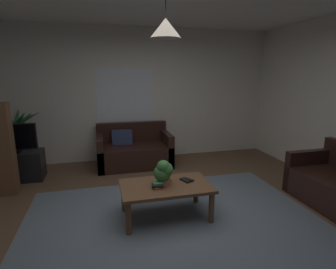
{
  "coord_description": "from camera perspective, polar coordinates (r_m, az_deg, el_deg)",
  "views": [
    {
      "loc": [
        -0.83,
        -2.95,
        1.82
      ],
      "look_at": [
        0.0,
        0.3,
        1.05
      ],
      "focal_mm": 28.94,
      "sensor_mm": 36.0,
      "label": 1
    }
  ],
  "objects": [
    {
      "name": "remote_on_table_0",
      "position": [
        3.57,
        3.54,
        -9.65
      ],
      "size": [
        0.1,
        0.17,
        0.02
      ],
      "primitive_type": "cube",
      "rotation": [
        0.0,
        0.0,
        0.37
      ],
      "color": "black",
      "rests_on": "coffee_table"
    },
    {
      "name": "floor",
      "position": [
        3.57,
        1.25,
        -17.93
      ],
      "size": [
        5.66,
        5.41,
        0.02
      ],
      "primitive_type": "cube",
      "color": "brown",
      "rests_on": "ground"
    },
    {
      "name": "tv_stand",
      "position": [
        5.35,
        -29.46,
        -5.84
      ],
      "size": [
        0.9,
        0.44,
        0.5
      ],
      "primitive_type": "cube",
      "color": "black",
      "rests_on": "ground"
    },
    {
      "name": "wall_back",
      "position": [
        5.76,
        -6.04,
        8.3
      ],
      "size": [
        5.78,
        0.06,
        2.72
      ],
      "primitive_type": "cube",
      "color": "silver",
      "rests_on": "ground"
    },
    {
      "name": "potted_palm_corner",
      "position": [
        5.69,
        -28.9,
        -1.29
      ],
      "size": [
        0.85,
        0.86,
        1.2
      ],
      "color": "#B77051",
      "rests_on": "ground"
    },
    {
      "name": "potted_plant_on_table",
      "position": [
        3.4,
        -0.91,
        -7.87
      ],
      "size": [
        0.24,
        0.22,
        0.33
      ],
      "color": "#B77051",
      "rests_on": "coffee_table"
    },
    {
      "name": "remote_on_table_1",
      "position": [
        3.61,
        4.26,
        -9.43
      ],
      "size": [
        0.13,
        0.16,
        0.02
      ],
      "primitive_type": "cube",
      "rotation": [
        0.0,
        0.0,
        3.76
      ],
      "color": "black",
      "rests_on": "coffee_table"
    },
    {
      "name": "book_on_table_2",
      "position": [
        3.35,
        -2.15,
        -10.25
      ],
      "size": [
        0.13,
        0.1,
        0.02
      ],
      "primitive_type": "cube",
      "rotation": [
        0.0,
        0.0,
        0.07
      ],
      "color": "#387247",
      "rests_on": "coffee_table"
    },
    {
      "name": "rug",
      "position": [
        3.4,
        2.2,
        -19.4
      ],
      "size": [
        3.68,
        2.98,
        0.01
      ],
      "primitive_type": "cube",
      "color": "slate",
      "rests_on": "ground"
    },
    {
      "name": "tv",
      "position": [
        5.21,
        -30.13,
        -0.66
      ],
      "size": [
        0.79,
        0.16,
        0.49
      ],
      "color": "black",
      "rests_on": "tv_stand"
    },
    {
      "name": "couch_under_window",
      "position": [
        5.44,
        -7.17,
        -3.62
      ],
      "size": [
        1.43,
        0.82,
        0.82
      ],
      "color": "black",
      "rests_on": "ground"
    },
    {
      "name": "pendant_lamp",
      "position": [
        3.21,
        -0.5,
        21.51
      ],
      "size": [
        0.35,
        0.35,
        0.52
      ],
      "color": "black"
    },
    {
      "name": "book_on_table_1",
      "position": [
        3.37,
        -2.27,
        -10.61
      ],
      "size": [
        0.15,
        0.14,
        0.03
      ],
      "primitive_type": "cube",
      "rotation": [
        0.0,
        0.0,
        -0.17
      ],
      "color": "black",
      "rests_on": "coffee_table"
    },
    {
      "name": "coffee_table",
      "position": [
        3.49,
        -0.44,
        -11.52
      ],
      "size": [
        1.13,
        0.67,
        0.44
      ],
      "color": "brown",
      "rests_on": "ground"
    },
    {
      "name": "window_pane",
      "position": [
        5.7,
        -9.02,
        8.1
      ],
      "size": [
        1.15,
        0.01,
        1.09
      ],
      "primitive_type": "cube",
      "color": "white"
    },
    {
      "name": "book_on_table_0",
      "position": [
        3.37,
        -2.22,
        -11.05
      ],
      "size": [
        0.14,
        0.14,
        0.02
      ],
      "primitive_type": "cube",
      "rotation": [
        0.0,
        0.0,
        0.24
      ],
      "color": "#99663F",
      "rests_on": "coffee_table"
    }
  ]
}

